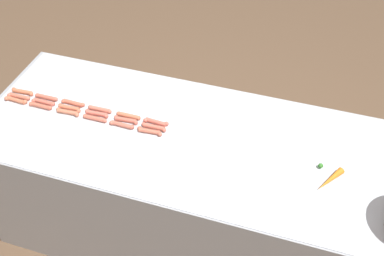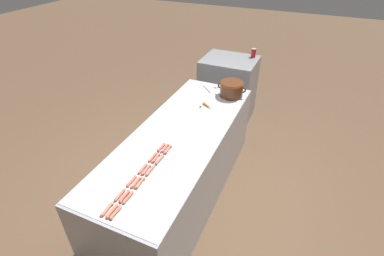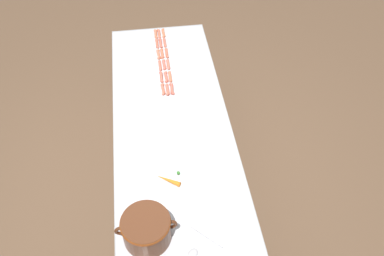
# 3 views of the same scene
# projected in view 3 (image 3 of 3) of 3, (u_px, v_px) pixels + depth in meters

# --- Properties ---
(ground_plane) EXTENTS (20.00, 20.00, 0.00)m
(ground_plane) POSITION_uv_depth(u_px,v_px,m) (174.00, 184.00, 3.58)
(ground_plane) COLOR brown
(griddle_counter) EXTENTS (0.84, 2.37, 0.84)m
(griddle_counter) POSITION_uv_depth(u_px,v_px,m) (173.00, 154.00, 3.27)
(griddle_counter) COLOR #9EA0A5
(griddle_counter) RESTS_ON ground_plane
(hot_dog_0) EXTENTS (0.03, 0.13, 0.02)m
(hot_dog_0) POSITION_uv_depth(u_px,v_px,m) (163.00, 33.00, 3.68)
(hot_dog_0) COLOR #D4714D
(hot_dog_0) RESTS_ON griddle_counter
(hot_dog_1) EXTENTS (0.02, 0.13, 0.02)m
(hot_dog_1) POSITION_uv_depth(u_px,v_px,m) (165.00, 42.00, 3.58)
(hot_dog_1) COLOR #C96650
(hot_dog_1) RESTS_ON griddle_counter
(hot_dog_2) EXTENTS (0.03, 0.13, 0.02)m
(hot_dog_2) POSITION_uv_depth(u_px,v_px,m) (167.00, 53.00, 3.48)
(hot_dog_2) COLOR #D4664D
(hot_dog_2) RESTS_ON griddle_counter
(hot_dog_3) EXTENTS (0.02, 0.13, 0.02)m
(hot_dog_3) POSITION_uv_depth(u_px,v_px,m) (168.00, 64.00, 3.37)
(hot_dog_3) COLOR #D16C56
(hot_dog_3) RESTS_ON griddle_counter
(hot_dog_4) EXTENTS (0.02, 0.13, 0.02)m
(hot_dog_4) POSITION_uv_depth(u_px,v_px,m) (170.00, 77.00, 3.26)
(hot_dog_4) COLOR #D46F4E
(hot_dog_4) RESTS_ON griddle_counter
(hot_dog_5) EXTENTS (0.03, 0.13, 0.02)m
(hot_dog_5) POSITION_uv_depth(u_px,v_px,m) (172.00, 89.00, 3.16)
(hot_dog_5) COLOR #D36351
(hot_dog_5) RESTS_ON griddle_counter
(hot_dog_6) EXTENTS (0.02, 0.13, 0.02)m
(hot_dog_6) POSITION_uv_depth(u_px,v_px,m) (159.00, 34.00, 3.68)
(hot_dog_6) COLOR #D26B53
(hot_dog_6) RESTS_ON griddle_counter
(hot_dog_7) EXTENTS (0.03, 0.13, 0.02)m
(hot_dog_7) POSITION_uv_depth(u_px,v_px,m) (161.00, 43.00, 3.58)
(hot_dog_7) COLOR #D46552
(hot_dog_7) RESTS_ON griddle_counter
(hot_dog_8) EXTENTS (0.03, 0.13, 0.02)m
(hot_dog_8) POSITION_uv_depth(u_px,v_px,m) (162.00, 53.00, 3.47)
(hot_dog_8) COLOR #D56D4D
(hot_dog_8) RESTS_ON griddle_counter
(hot_dog_9) EXTENTS (0.03, 0.13, 0.02)m
(hot_dog_9) POSITION_uv_depth(u_px,v_px,m) (164.00, 65.00, 3.37)
(hot_dog_9) COLOR #D76655
(hot_dog_9) RESTS_ON griddle_counter
(hot_dog_10) EXTENTS (0.03, 0.13, 0.02)m
(hot_dog_10) POSITION_uv_depth(u_px,v_px,m) (166.00, 77.00, 3.26)
(hot_dog_10) COLOR #CE6552
(hot_dog_10) RESTS_ON griddle_counter
(hot_dog_11) EXTENTS (0.03, 0.13, 0.02)m
(hot_dog_11) POSITION_uv_depth(u_px,v_px,m) (168.00, 90.00, 3.16)
(hot_dog_11) COLOR #D06752
(hot_dog_11) RESTS_ON griddle_counter
(hot_dog_12) EXTENTS (0.03, 0.13, 0.02)m
(hot_dog_12) POSITION_uv_depth(u_px,v_px,m) (156.00, 34.00, 3.67)
(hot_dog_12) COLOR #D67150
(hot_dog_12) RESTS_ON griddle_counter
(hot_dog_13) EXTENTS (0.03, 0.13, 0.02)m
(hot_dog_13) POSITION_uv_depth(u_px,v_px,m) (157.00, 43.00, 3.57)
(hot_dog_13) COLOR #C9654E
(hot_dog_13) RESTS_ON griddle_counter
(hot_dog_14) EXTENTS (0.03, 0.13, 0.02)m
(hot_dog_14) POSITION_uv_depth(u_px,v_px,m) (159.00, 54.00, 3.47)
(hot_dog_14) COLOR #CF7254
(hot_dog_14) RESTS_ON griddle_counter
(hot_dog_15) EXTENTS (0.02, 0.13, 0.02)m
(hot_dog_15) POSITION_uv_depth(u_px,v_px,m) (160.00, 65.00, 3.36)
(hot_dog_15) COLOR #D36751
(hot_dog_15) RESTS_ON griddle_counter
(hot_dog_16) EXTENTS (0.03, 0.13, 0.02)m
(hot_dog_16) POSITION_uv_depth(u_px,v_px,m) (161.00, 77.00, 3.26)
(hot_dog_16) COLOR #C96652
(hot_dog_16) RESTS_ON griddle_counter
(hot_dog_17) EXTENTS (0.03, 0.13, 0.02)m
(hot_dog_17) POSITION_uv_depth(u_px,v_px,m) (163.00, 89.00, 3.16)
(hot_dog_17) COLOR #CE6850
(hot_dog_17) RESTS_ON griddle_counter
(bean_pot) EXTENTS (0.35, 0.28, 0.18)m
(bean_pot) POSITION_uv_depth(u_px,v_px,m) (146.00, 228.00, 2.23)
(bean_pot) COLOR #562D19
(bean_pot) RESTS_ON griddle_counter
(serving_spoon) EXTENTS (0.22, 0.22, 0.02)m
(serving_spoon) POSITION_uv_depth(u_px,v_px,m) (197.00, 248.00, 2.26)
(serving_spoon) COLOR #B7B7BC
(serving_spoon) RESTS_ON griddle_counter
(carrot) EXTENTS (0.16, 0.12, 0.03)m
(carrot) POSITION_uv_depth(u_px,v_px,m) (169.00, 180.00, 2.56)
(carrot) COLOR orange
(carrot) RESTS_ON griddle_counter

